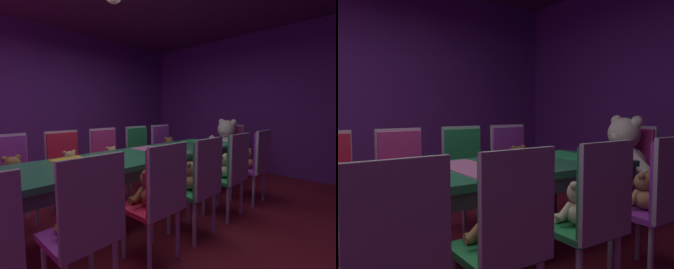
% 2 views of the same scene
% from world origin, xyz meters
% --- Properties ---
extents(ground_plane, '(7.90, 7.90, 0.00)m').
position_xyz_m(ground_plane, '(0.00, 0.00, 0.00)').
color(ground_plane, maroon).
extents(wall_back, '(5.20, 0.12, 2.80)m').
position_xyz_m(wall_back, '(0.00, 3.20, 1.40)').
color(wall_back, '#59267F').
rests_on(wall_back, ground_plane).
extents(wall_left, '(0.12, 6.40, 2.80)m').
position_xyz_m(wall_left, '(-2.60, 0.00, 1.40)').
color(wall_left, '#59267F').
rests_on(wall_left, ground_plane).
extents(banquet_table, '(0.90, 3.65, 0.75)m').
position_xyz_m(banquet_table, '(0.00, 0.00, 0.66)').
color(banquet_table, '#26724C').
rests_on(banquet_table, ground_plane).
extents(chair_left_1, '(0.42, 0.41, 0.98)m').
position_xyz_m(chair_left_1, '(-0.84, -0.91, 0.60)').
color(chair_left_1, purple).
rests_on(chair_left_1, ground_plane).
extents(teddy_left_1, '(0.26, 0.34, 0.32)m').
position_xyz_m(teddy_left_1, '(-0.70, -0.91, 0.60)').
color(teddy_left_1, olive).
rests_on(teddy_left_1, chair_left_1).
extents(chair_left_2, '(0.42, 0.41, 0.98)m').
position_xyz_m(chair_left_2, '(-0.85, -0.31, 0.60)').
color(chair_left_2, red).
rests_on(chair_left_2, ground_plane).
extents(teddy_left_2, '(0.25, 0.32, 0.30)m').
position_xyz_m(teddy_left_2, '(-0.70, -0.31, 0.59)').
color(teddy_left_2, tan).
rests_on(teddy_left_2, chair_left_2).
extents(chair_left_3, '(0.42, 0.41, 0.98)m').
position_xyz_m(chair_left_3, '(-0.85, 0.29, 0.60)').
color(chair_left_3, '#CC338C').
rests_on(chair_left_3, ground_plane).
extents(teddy_left_3, '(0.23, 0.30, 0.28)m').
position_xyz_m(teddy_left_3, '(-0.71, 0.29, 0.58)').
color(teddy_left_3, tan).
rests_on(teddy_left_3, chair_left_3).
extents(chair_left_4, '(0.42, 0.41, 0.98)m').
position_xyz_m(chair_left_4, '(-0.84, 0.90, 0.60)').
color(chair_left_4, '#268C4C').
rests_on(chair_left_4, ground_plane).
extents(chair_left_5, '(0.42, 0.41, 0.98)m').
position_xyz_m(chair_left_5, '(-0.84, 1.45, 0.60)').
color(chair_left_5, purple).
rests_on(chair_left_5, ground_plane).
extents(teddy_left_5, '(0.27, 0.34, 0.32)m').
position_xyz_m(teddy_left_5, '(-0.69, 1.45, 0.60)').
color(teddy_left_5, brown).
rests_on(teddy_left_5, chair_left_5).
extents(chair_right_1, '(0.42, 0.41, 0.98)m').
position_xyz_m(chair_right_1, '(0.82, -0.90, 0.60)').
color(chair_right_1, purple).
rests_on(chair_right_1, ground_plane).
extents(teddy_right_1, '(0.21, 0.28, 0.26)m').
position_xyz_m(teddy_right_1, '(0.68, -0.90, 0.57)').
color(teddy_right_1, olive).
rests_on(teddy_right_1, chair_right_1).
extents(chair_right_2, '(0.42, 0.41, 0.98)m').
position_xyz_m(chair_right_2, '(0.82, -0.27, 0.60)').
color(chair_right_2, red).
rests_on(chair_right_2, ground_plane).
extents(teddy_right_2, '(0.25, 0.32, 0.30)m').
position_xyz_m(teddy_right_2, '(0.67, -0.27, 0.59)').
color(teddy_right_2, brown).
rests_on(teddy_right_2, chair_right_2).
extents(chair_right_3, '(0.42, 0.41, 0.98)m').
position_xyz_m(chair_right_3, '(0.83, 0.27, 0.60)').
color(chair_right_3, '#268C4C').
rests_on(chair_right_3, ground_plane).
extents(teddy_right_3, '(0.23, 0.30, 0.28)m').
position_xyz_m(teddy_right_3, '(0.68, 0.27, 0.58)').
color(teddy_right_3, '#9E7247').
rests_on(teddy_right_3, chair_right_3).
extents(chair_right_4, '(0.42, 0.41, 0.98)m').
position_xyz_m(chair_right_4, '(0.83, 0.87, 0.60)').
color(chair_right_4, '#268C4C').
rests_on(chair_right_4, ground_plane).
extents(teddy_right_4, '(0.23, 0.29, 0.27)m').
position_xyz_m(teddy_right_4, '(0.69, 0.87, 0.58)').
color(teddy_right_4, beige).
rests_on(teddy_right_4, chair_right_4).
extents(chair_right_5, '(0.42, 0.41, 0.98)m').
position_xyz_m(chair_right_5, '(0.85, 1.49, 0.60)').
color(chair_right_5, purple).
rests_on(chair_right_5, ground_plane).
extents(teddy_right_5, '(0.22, 0.28, 0.27)m').
position_xyz_m(teddy_right_5, '(0.71, 1.49, 0.57)').
color(teddy_right_5, '#9E7247').
rests_on(teddy_right_5, chair_right_5).
extents(throne_chair, '(0.41, 0.42, 0.98)m').
position_xyz_m(throne_chair, '(0.00, 2.37, 0.60)').
color(throne_chair, '#CC338C').
rests_on(throne_chair, ground_plane).
extents(king_teddy_bear, '(0.67, 0.52, 0.63)m').
position_xyz_m(king_teddy_bear, '(0.00, 2.20, 0.73)').
color(king_teddy_bear, silver).
rests_on(king_teddy_bear, throne_chair).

